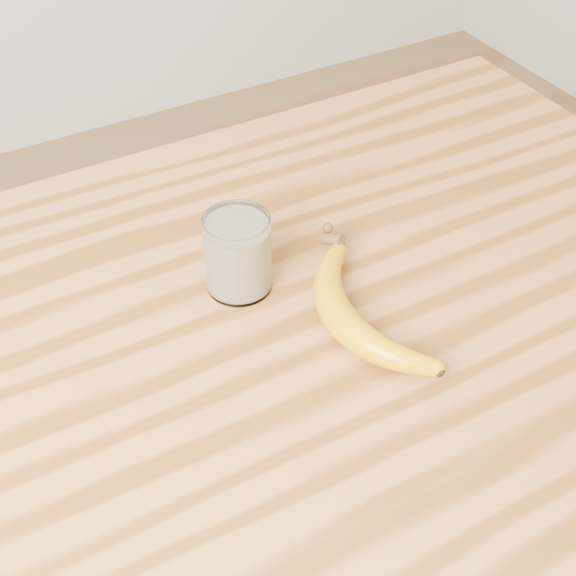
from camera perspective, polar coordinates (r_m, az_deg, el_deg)
table at (r=0.97m, az=-0.39°, el=-8.11°), size 1.20×0.80×0.90m
smoothie_glass at (r=0.89m, az=-3.58°, el=2.42°), size 0.08×0.08×0.09m
banana at (r=0.85m, az=3.74°, el=-2.28°), size 0.13×0.31×0.04m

